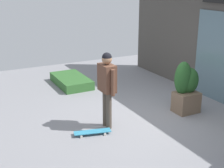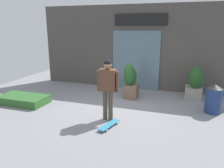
{
  "view_description": "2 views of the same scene",
  "coord_description": "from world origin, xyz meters",
  "px_view_note": "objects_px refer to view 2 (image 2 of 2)",
  "views": [
    {
      "loc": [
        5.76,
        -3.7,
        3.16
      ],
      "look_at": [
        0.05,
        -0.74,
        1.04
      ],
      "focal_mm": 50.16,
      "sensor_mm": 36.0,
      "label": 1
    },
    {
      "loc": [
        1.97,
        -6.33,
        2.6
      ],
      "look_at": [
        0.05,
        -0.74,
        1.04
      ],
      "focal_mm": 35.39,
      "sensor_mm": 36.0,
      "label": 2
    }
  ],
  "objects_px": {
    "planter_box_left": "(131,81)",
    "trash_bin": "(214,99)",
    "skateboarder": "(108,84)",
    "planter_box_right": "(196,83)",
    "skateboard": "(109,125)"
  },
  "relations": [
    {
      "from": "skateboarder",
      "to": "planter_box_right",
      "type": "relative_size",
      "value": 1.38
    },
    {
      "from": "skateboarder",
      "to": "skateboard",
      "type": "distance_m",
      "value": 1.12
    },
    {
      "from": "skateboard",
      "to": "trash_bin",
      "type": "bearing_deg",
      "value": 140.59
    },
    {
      "from": "skateboard",
      "to": "planter_box_right",
      "type": "xyz_separation_m",
      "value": [
        2.18,
        3.21,
        0.56
      ]
    },
    {
      "from": "skateboard",
      "to": "trash_bin",
      "type": "relative_size",
      "value": 0.91
    },
    {
      "from": "planter_box_left",
      "to": "trash_bin",
      "type": "relative_size",
      "value": 1.45
    },
    {
      "from": "planter_box_right",
      "to": "skateboard",
      "type": "bearing_deg",
      "value": -124.1
    },
    {
      "from": "skateboard",
      "to": "planter_box_right",
      "type": "height_order",
      "value": "planter_box_right"
    },
    {
      "from": "skateboarder",
      "to": "planter_box_left",
      "type": "xyz_separation_m",
      "value": [
        0.11,
        2.15,
        -0.42
      ]
    },
    {
      "from": "trash_bin",
      "to": "planter_box_right",
      "type": "bearing_deg",
      "value": 112.71
    },
    {
      "from": "planter_box_right",
      "to": "trash_bin",
      "type": "distance_m",
      "value": 1.33
    },
    {
      "from": "trash_bin",
      "to": "planter_box_left",
      "type": "bearing_deg",
      "value": 167.63
    },
    {
      "from": "skateboard",
      "to": "planter_box_left",
      "type": "relative_size",
      "value": 0.63
    },
    {
      "from": "planter_box_left",
      "to": "trash_bin",
      "type": "distance_m",
      "value": 2.84
    },
    {
      "from": "skateboard",
      "to": "trash_bin",
      "type": "xyz_separation_m",
      "value": [
        2.68,
        1.99,
        0.39
      ]
    }
  ]
}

